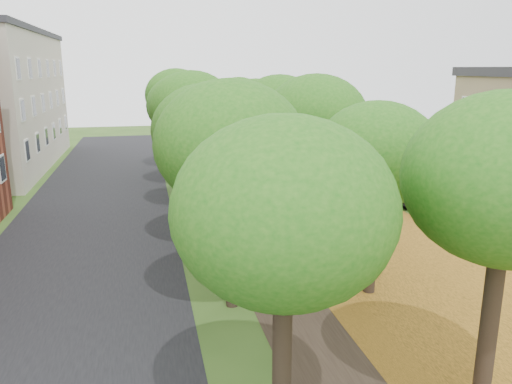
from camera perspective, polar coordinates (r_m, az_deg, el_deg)
street_asphalt at (r=25.03m, az=-18.48°, el=-4.25°), size 8.00×70.00×0.01m
footpath at (r=25.31m, az=-1.34°, el=-3.30°), size 3.20×70.00×0.01m
leaf_verge at (r=26.69m, az=9.26°, el=-2.57°), size 7.50×70.00×0.01m
parking_lot at (r=31.59m, az=23.06°, el=-0.93°), size 9.00×16.00×0.01m
tree_row_west at (r=23.97m, az=-6.62°, el=7.94°), size 4.33×34.33×6.90m
tree_row_east at (r=24.92m, az=4.53°, el=8.21°), size 4.33×34.33×6.90m
car_red at (r=27.60m, az=22.57°, el=-1.42°), size 4.52×3.03×1.41m
car_grey at (r=30.12m, az=19.20°, el=0.19°), size 5.51×3.51×1.49m
car_white at (r=31.68m, az=17.46°, el=0.80°), size 5.05×3.10×1.31m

